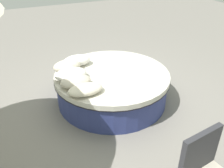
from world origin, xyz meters
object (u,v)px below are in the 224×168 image
throw_pillow_0 (77,61)px  throw_pillow_4 (85,90)px  throw_pillow_3 (76,81)px  round_bed (112,86)px  throw_pillow_1 (67,66)px  throw_pillow_2 (71,74)px

throw_pillow_0 → throw_pillow_4: size_ratio=0.93×
throw_pillow_0 → throw_pillow_3: (0.24, 0.72, -0.01)m
throw_pillow_4 → round_bed: bearing=-144.7°
throw_pillow_1 → throw_pillow_4: size_ratio=0.90×
round_bed → throw_pillow_2: 0.80m
throw_pillow_1 → throw_pillow_2: size_ratio=0.91×
throw_pillow_4 → throw_pillow_0: bearing=-99.7°
round_bed → throw_pillow_3: (0.71, 0.18, 0.36)m
round_bed → throw_pillow_4: size_ratio=3.75×
throw_pillow_0 → throw_pillow_4: (0.17, 0.99, -0.03)m
round_bed → throw_pillow_4: 0.86m
round_bed → throw_pillow_4: bearing=35.3°
throw_pillow_3 → throw_pillow_1: bearing=-91.1°
throw_pillow_1 → throw_pillow_0: bearing=-142.9°
throw_pillow_1 → throw_pillow_2: 0.28m
throw_pillow_3 → throw_pillow_4: bearing=103.8°
throw_pillow_1 → throw_pillow_2: bearing=86.9°
throw_pillow_2 → throw_pillow_3: throw_pillow_2 is taller
throw_pillow_0 → throw_pillow_4: throw_pillow_0 is taller
throw_pillow_0 → throw_pillow_1: bearing=37.1°
throw_pillow_4 → throw_pillow_1: bearing=-86.1°
throw_pillow_1 → throw_pillow_3: size_ratio=0.99×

